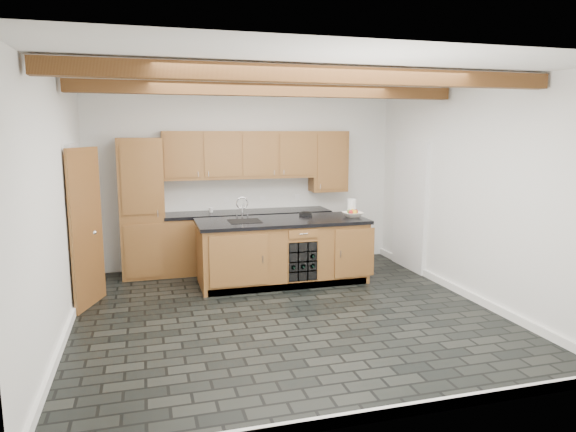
{
  "coord_description": "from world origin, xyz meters",
  "views": [
    {
      "loc": [
        -1.6,
        -5.78,
        2.18
      ],
      "look_at": [
        0.25,
        0.8,
        1.06
      ],
      "focal_mm": 32.0,
      "sensor_mm": 36.0,
      "label": 1
    }
  ],
  "objects_px": {
    "kitchen_scale": "(306,214)",
    "fruit_bowl": "(353,214)",
    "paper_towel": "(352,207)",
    "island": "(283,251)"
  },
  "relations": [
    {
      "from": "fruit_bowl",
      "to": "paper_towel",
      "type": "height_order",
      "value": "paper_towel"
    },
    {
      "from": "island",
      "to": "paper_towel",
      "type": "xyz_separation_m",
      "value": [
        1.11,
        0.1,
        0.59
      ]
    },
    {
      "from": "island",
      "to": "kitchen_scale",
      "type": "bearing_deg",
      "value": 32.76
    },
    {
      "from": "paper_towel",
      "to": "kitchen_scale",
      "type": "bearing_deg",
      "value": 164.68
    },
    {
      "from": "fruit_bowl",
      "to": "paper_towel",
      "type": "bearing_deg",
      "value": 73.34
    },
    {
      "from": "fruit_bowl",
      "to": "paper_towel",
      "type": "relative_size",
      "value": 1.19
    },
    {
      "from": "paper_towel",
      "to": "fruit_bowl",
      "type": "bearing_deg",
      "value": -106.66
    },
    {
      "from": "island",
      "to": "kitchen_scale",
      "type": "distance_m",
      "value": 0.72
    },
    {
      "from": "kitchen_scale",
      "to": "fruit_bowl",
      "type": "relative_size",
      "value": 0.73
    },
    {
      "from": "kitchen_scale",
      "to": "paper_towel",
      "type": "xyz_separation_m",
      "value": [
        0.68,
        -0.19,
        0.1
      ]
    }
  ]
}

